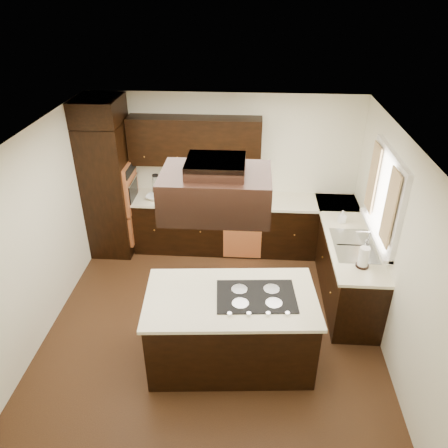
{
  "coord_description": "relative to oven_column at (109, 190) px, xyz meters",
  "views": [
    {
      "loc": [
        0.43,
        -4.34,
        3.99
      ],
      "look_at": [
        0.1,
        0.6,
        1.15
      ],
      "focal_mm": 35.0,
      "sensor_mm": 36.0,
      "label": 1
    }
  ],
  "objects": [
    {
      "name": "blender_base",
      "position": [
        0.73,
        0.09,
        -0.09
      ],
      "size": [
        0.15,
        0.15,
        0.1
      ],
      "primitive_type": "cylinder",
      "color": "silver",
      "rests_on": "countertop_back"
    },
    {
      "name": "wall_left",
      "position": [
        -0.33,
        -1.71,
        0.19
      ],
      "size": [
        0.02,
        4.2,
        2.5
      ],
      "primitive_type": "cube",
      "color": "white",
      "rests_on": "ground"
    },
    {
      "name": "wall_front",
      "position": [
        1.78,
        -3.81,
        0.19
      ],
      "size": [
        4.2,
        0.02,
        2.5
      ],
      "primitive_type": "cube",
      "color": "white",
      "rests_on": "ground"
    },
    {
      "name": "mixing_bowl",
      "position": [
        0.71,
        0.01,
        -0.11
      ],
      "size": [
        0.33,
        0.33,
        0.07
      ],
      "primitive_type": "imported",
      "rotation": [
        0.0,
        0.0,
        -0.24
      ],
      "color": "white",
      "rests_on": "countertop_back"
    },
    {
      "name": "window_pane",
      "position": [
        3.87,
        -1.16,
        0.59
      ],
      "size": [
        0.0,
        1.2,
        1.0
      ],
      "primitive_type": "cube",
      "color": "white",
      "rests_on": "wall_right"
    },
    {
      "name": "cooktop",
      "position": [
        2.31,
        -2.28,
        -0.13
      ],
      "size": [
        0.91,
        0.64,
        0.01
      ],
      "primitive_type": "cube",
      "rotation": [
        0.0,
        0.0,
        0.08
      ],
      "color": "black",
      "rests_on": "island_top"
    },
    {
      "name": "sink_rim",
      "position": [
        3.58,
        -1.16,
        -0.14
      ],
      "size": [
        0.52,
        0.84,
        0.01
      ],
      "primitive_type": "cube",
      "color": "silver",
      "rests_on": "countertop_right"
    },
    {
      "name": "hood_duct",
      "position": [
        1.88,
        -2.25,
        1.38
      ],
      "size": [
        0.55,
        0.5,
        0.13
      ],
      "primitive_type": "cube",
      "color": "black",
      "rests_on": "ceiling"
    },
    {
      "name": "dishwasher_front",
      "position": [
        2.1,
        -0.2,
        -0.66
      ],
      "size": [
        0.6,
        0.05,
        0.72
      ],
      "primitive_type": "cube",
      "color": "#CE6E3A",
      "rests_on": "floor"
    },
    {
      "name": "soap_bottle",
      "position": [
        3.52,
        -0.55,
        -0.04
      ],
      "size": [
        0.11,
        0.11,
        0.19
      ],
      "primitive_type": "imported",
      "rotation": [
        0.0,
        0.0,
        0.37
      ],
      "color": "white",
      "rests_on": "countertop_right"
    },
    {
      "name": "curtain_right",
      "position": [
        3.79,
        -0.74,
        0.64
      ],
      "size": [
        0.02,
        0.34,
        0.9
      ],
      "primitive_type": "cube",
      "color": "#FDEFC0",
      "rests_on": "wall_right"
    },
    {
      "name": "island",
      "position": [
        2.03,
        -2.3,
        -0.62
      ],
      "size": [
        1.9,
        1.14,
        0.88
      ],
      "primitive_type": "cube",
      "rotation": [
        0.0,
        0.0,
        0.08
      ],
      "color": "black",
      "rests_on": "floor"
    },
    {
      "name": "floor",
      "position": [
        1.78,
        -1.71,
        -1.07
      ],
      "size": [
        4.2,
        4.2,
        0.02
      ],
      "primitive_type": "cube",
      "color": "#57351C",
      "rests_on": "ground"
    },
    {
      "name": "window_frame",
      "position": [
        3.85,
        -1.16,
        0.59
      ],
      "size": [
        0.06,
        1.32,
        1.12
      ],
      "primitive_type": "cube",
      "color": "white",
      "rests_on": "wall_right"
    },
    {
      "name": "range_hood",
      "position": [
        1.88,
        -2.25,
        1.1
      ],
      "size": [
        1.05,
        0.72,
        0.42
      ],
      "primitive_type": "cube",
      "color": "black",
      "rests_on": "ceiling"
    },
    {
      "name": "upper_cabinets",
      "position": [
        1.34,
        0.23,
        0.75
      ],
      "size": [
        2.0,
        0.34,
        0.72
      ],
      "primitive_type": "cube",
      "color": "black",
      "rests_on": "wall_back"
    },
    {
      "name": "paper_towel",
      "position": [
        3.58,
        -1.63,
        -0.01
      ],
      "size": [
        0.16,
        0.16,
        0.27
      ],
      "primitive_type": "cylinder",
      "rotation": [
        0.0,
        0.0,
        0.32
      ],
      "color": "white",
      "rests_on": "countertop_right"
    },
    {
      "name": "ceiling",
      "position": [
        1.78,
        -1.71,
        1.45
      ],
      "size": [
        4.2,
        4.2,
        0.02
      ],
      "primitive_type": "cube",
      "color": "white",
      "rests_on": "ground"
    },
    {
      "name": "island_top",
      "position": [
        2.03,
        -2.3,
        -0.16
      ],
      "size": [
        1.97,
        1.21,
        0.04
      ],
      "primitive_type": "cube",
      "rotation": [
        0.0,
        0.0,
        0.08
      ],
      "color": "#FFF6CF",
      "rests_on": "island"
    },
    {
      "name": "wall_oven_face",
      "position": [
        0.35,
        0.0,
        0.06
      ],
      "size": [
        0.05,
        0.62,
        0.78
      ],
      "primitive_type": "cube",
      "color": "#CE6E3A",
      "rests_on": "oven_column"
    },
    {
      "name": "spice_rack",
      "position": [
        1.16,
        0.05,
        -0.01
      ],
      "size": [
        0.32,
        0.12,
        0.26
      ],
      "primitive_type": "cube",
      "rotation": [
        0.0,
        0.0,
        -0.14
      ],
      "color": "black",
      "rests_on": "countertop_back"
    },
    {
      "name": "curtain_left",
      "position": [
        3.79,
        -1.57,
        0.64
      ],
      "size": [
        0.02,
        0.34,
        0.9
      ],
      "primitive_type": "cube",
      "color": "#FDEFC0",
      "rests_on": "wall_right"
    },
    {
      "name": "base_cabinets_right",
      "position": [
        3.58,
        -0.8,
        -0.62
      ],
      "size": [
        0.6,
        2.4,
        0.88
      ],
      "primitive_type": "cube",
      "color": "black",
      "rests_on": "floor"
    },
    {
      "name": "wall_right",
      "position": [
        3.88,
        -1.71,
        0.19
      ],
      "size": [
        0.02,
        4.2,
        2.5
      ],
      "primitive_type": "cube",
      "color": "white",
      "rests_on": "ground"
    },
    {
      "name": "blender_pitcher",
      "position": [
        0.73,
        0.09,
        0.09
      ],
      "size": [
        0.13,
        0.13,
        0.26
      ],
      "primitive_type": "cone",
      "color": "silver",
      "rests_on": "blender_base"
    },
    {
      "name": "base_cabinets_back",
      "position": [
        1.81,
        0.09,
        -0.62
      ],
      "size": [
        2.93,
        0.6,
        0.88
      ],
      "primitive_type": "cube",
      "color": "black",
      "rests_on": "floor"
    },
    {
      "name": "oven_column",
      "position": [
        0.0,
        0.0,
        0.0
      ],
      "size": [
        0.65,
        0.75,
        2.12
      ],
      "primitive_type": "cube",
      "color": "black",
      "rests_on": "floor"
    },
    {
      "name": "wall_back",
      "position": [
        1.78,
        0.4,
        0.19
      ],
      "size": [
        4.2,
        0.02,
        2.5
      ],
      "primitive_type": "cube",
      "color": "white",
      "rests_on": "ground"
    },
    {
      "name": "countertop_back",
      "position": [
        1.81,
        0.08,
        -0.16
      ],
      "size": [
        2.93,
        0.63,
        0.04
      ],
      "primitive_type": "cube",
      "color": "#FFF6CF",
      "rests_on": "base_cabinets_back"
    },
    {
      "name": "countertop_right",
      "position": [
        3.56,
        -0.8,
        -0.16
      ],
      "size": [
        0.63,
        2.4,
        0.04
      ],
      "primitive_type": "cube",
      "color": "#FFF6CF",
      "rests_on": "base_cabinets_right"
    }
  ]
}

